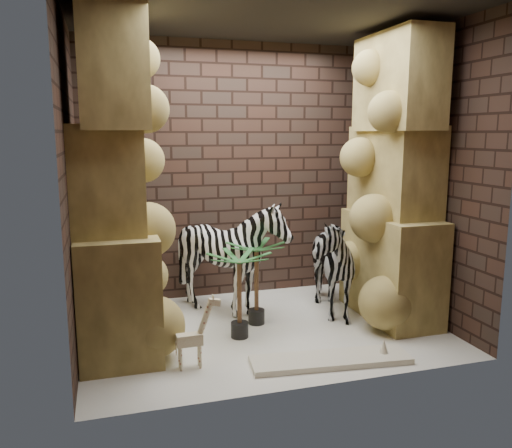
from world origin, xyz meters
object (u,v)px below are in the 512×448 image
object	(u,v)px
surfboard	(331,360)
giraffe_toy	(189,332)
zebra_right	(323,255)
palm_front	(256,283)
palm_back	(239,295)
zebra_left	(232,263)

from	to	relation	value
surfboard	giraffe_toy	bearing A→B (deg)	174.34
zebra_right	giraffe_toy	xyz separation A→B (m)	(-1.63, -0.96, -0.33)
zebra_right	giraffe_toy	world-z (taller)	zebra_right
giraffe_toy	palm_front	bearing A→B (deg)	43.64
palm_back	giraffe_toy	bearing A→B (deg)	-137.42
zebra_left	palm_front	size ratio (longest dim) A/B	1.44
zebra_left	palm_back	distance (m)	0.69
zebra_right	surfboard	distance (m)	1.43
zebra_right	surfboard	xyz separation A→B (m)	(-0.45, -1.20, -0.63)
zebra_right	giraffe_toy	size ratio (longest dim) A/B	2.05
zebra_right	palm_back	xyz separation A→B (m)	(-1.06, -0.43, -0.23)
palm_front	palm_back	bearing A→B (deg)	-130.72
surfboard	palm_back	bearing A→B (deg)	134.57
zebra_left	surfboard	world-z (taller)	zebra_left
zebra_left	palm_back	xyz separation A→B (m)	(-0.09, -0.66, -0.15)
giraffe_toy	palm_front	world-z (taller)	palm_front
zebra_right	palm_front	bearing A→B (deg)	-164.04
zebra_left	giraffe_toy	size ratio (longest dim) A/B	1.99
zebra_left	palm_back	world-z (taller)	zebra_left
giraffe_toy	surfboard	bearing A→B (deg)	-12.90
zebra_right	surfboard	world-z (taller)	zebra_right
zebra_left	giraffe_toy	distance (m)	1.38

